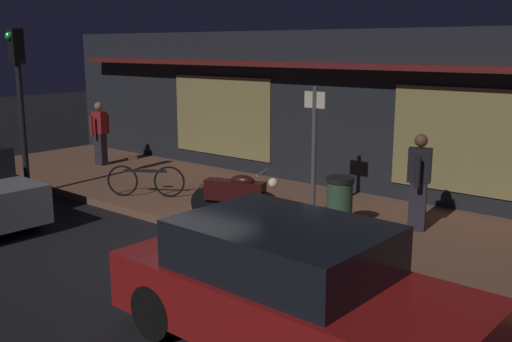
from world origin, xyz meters
name	(u,v)px	position (x,y,z in m)	size (l,w,h in m)	color
ground_plane	(158,252)	(0.00, 0.00, 0.00)	(60.00, 60.00, 0.00)	black
sidewalk_slab	(272,208)	(0.00, 3.00, 0.07)	(18.00, 4.00, 0.15)	brown
storefront_building	(360,108)	(0.00, 6.39, 1.80)	(18.00, 3.30, 3.60)	black
motorcycle	(237,195)	(0.23, 1.67, 0.65)	(1.65, 0.77, 0.97)	black
bicycle_parked	(146,180)	(-2.46, 1.84, 0.51)	(1.40, 0.96, 0.91)	black
person_photographer	(100,132)	(-5.97, 3.28, 1.03)	(0.39, 0.61, 1.67)	#28232D
person_bystander	(419,180)	(2.92, 3.29, 1.03)	(0.43, 0.61, 1.67)	#28232D
sign_post	(314,143)	(1.00, 2.96, 1.51)	(0.44, 0.09, 2.40)	#47474C
trash_bin	(340,203)	(1.89, 2.46, 0.62)	(0.48, 0.48, 0.93)	#2D4C33
traffic_light_pole	(19,85)	(-4.53, 0.35, 2.48)	(0.24, 0.33, 3.60)	black
parked_car_far	(290,289)	(3.47, -1.14, 0.70)	(4.14, 1.87, 1.42)	black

